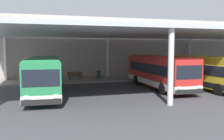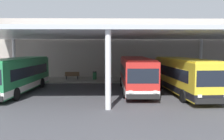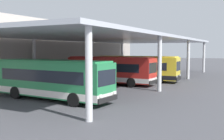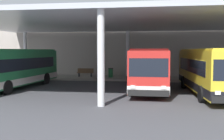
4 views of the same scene
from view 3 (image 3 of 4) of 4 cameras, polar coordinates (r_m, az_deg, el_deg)
The scene contains 9 objects.
ground_plane at distance 32.95m, azimuth 9.14°, elevation -2.68°, with size 200.00×200.00×0.00m, color #47474C.
platform_kerb at distance 38.36m, azimuth -7.70°, elevation -1.54°, with size 42.00×4.50×0.18m, color gray.
station_building_facade at distance 40.15m, azimuth -11.53°, elevation 4.29°, with size 48.00×1.60×8.03m, color #ADA399.
canopy_shelter at distance 34.90m, azimuth 0.62°, elevation 6.51°, with size 40.00×17.00×5.55m.
bus_nearest_bay at distance 21.96m, azimuth -12.58°, elevation -1.88°, with size 3.12×10.65×3.17m.
bus_second_bay at distance 31.24m, azimuth -0.32°, elevation 0.05°, with size 2.84×10.57×3.17m.
bus_middle_bay at distance 34.22m, azimuth 5.25°, elevation 0.41°, with size 3.12×10.65×3.17m.
bench_waiting at distance 30.38m, azimuth -19.69°, elevation -2.21°, with size 1.80×0.45×0.92m.
trash_bin at distance 32.23m, azimuth -15.72°, elevation -1.73°, with size 0.52×0.52×0.98m.
Camera 3 is at (-30.94, -10.58, 3.99)m, focal length 43.33 mm.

